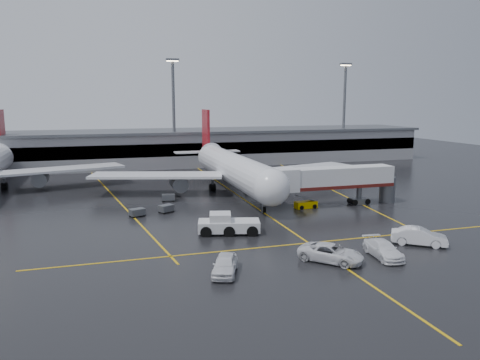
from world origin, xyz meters
name	(u,v)px	position (x,y,z in m)	size (l,w,h in m)	color
ground	(248,202)	(0.00, 0.00, 0.00)	(220.00, 220.00, 0.00)	black
apron_line_centre	(248,202)	(0.00, 0.00, 0.01)	(0.25, 90.00, 0.02)	gold
apron_line_stop	(309,243)	(0.00, -22.00, 0.01)	(60.00, 0.25, 0.02)	gold
apron_line_left	(115,197)	(-20.00, 10.00, 0.01)	(0.25, 70.00, 0.02)	gold
apron_line_right	(323,185)	(18.00, 10.00, 0.01)	(0.25, 70.00, 0.02)	gold
terminal	(191,147)	(0.00, 47.93, 4.32)	(122.00, 19.00, 8.60)	gray
light_mast_mid	(174,107)	(-5.00, 42.00, 14.47)	(3.00, 1.20, 25.45)	#595B60
light_mast_right	(344,106)	(40.00, 42.00, 14.47)	(3.00, 1.20, 25.45)	#595B60
main_airliner	(232,168)	(0.00, 9.70, 4.21)	(48.80, 45.60, 14.10)	silver
jet_bridge	(336,180)	(11.87, -6.00, 3.93)	(19.90, 3.40, 6.05)	silver
pushback_tractor	(227,225)	(-7.74, -15.65, 1.04)	(7.81, 4.71, 2.61)	silver
belt_loader	(306,205)	(7.01, -6.11, 0.52)	(3.43, 1.84, 2.10)	#DEB100
service_van_a	(331,253)	(-0.53, -28.17, 0.89)	(2.95, 6.39, 1.78)	silver
service_van_b	(383,249)	(5.21, -28.53, 0.83)	(2.32, 5.71, 1.66)	white
service_van_c	(419,236)	(11.36, -26.16, 0.97)	(2.06, 5.90, 1.94)	silver
service_van_d	(225,265)	(-11.41, -28.30, 0.88)	(2.09, 5.19, 1.77)	white
baggage_cart_a	(166,208)	(-13.31, -2.94, 0.63)	(2.38, 2.14, 1.12)	#595B60
baggage_cart_b	(137,212)	(-17.47, -4.11, 0.63)	(2.34, 1.95, 1.12)	#595B60
baggage_cart_c	(168,197)	(-11.92, 4.57, 0.63)	(2.13, 1.52, 1.12)	#595B60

